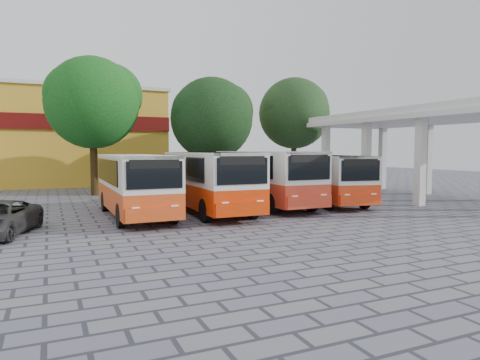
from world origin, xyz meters
name	(u,v)px	position (x,y,z in m)	size (l,w,h in m)	color
ground	(317,220)	(0.00, 0.00, 0.00)	(90.00, 90.00, 0.00)	#595A6A
terminal_shelter	(426,119)	(10.50, 4.00, 4.91)	(6.80, 15.80, 5.40)	silver
shophouse_block	(42,137)	(-11.00, 25.99, 4.16)	(20.40, 10.40, 8.30)	gold
bus_far_left	(135,181)	(-6.98, 4.04, 1.61)	(2.42, 7.75, 2.79)	#D94311
bus_centre_left	(209,178)	(-3.48, 3.98, 1.68)	(2.60, 8.09, 2.90)	red
bus_centre_right	(266,175)	(0.04, 4.84, 1.70)	(2.60, 8.19, 2.94)	red
bus_far_right	(325,176)	(3.62, 4.54, 1.57)	(3.50, 7.83, 2.71)	red
tree_left	(94,100)	(-7.70, 14.58, 6.30)	(6.33, 6.03, 9.12)	#3A2910
tree_middle	(213,116)	(0.34, 13.75, 5.45)	(6.18, 5.88, 8.20)	black
tree_right	(295,111)	(8.05, 15.17, 6.20)	(6.08, 5.79, 8.91)	#432C18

